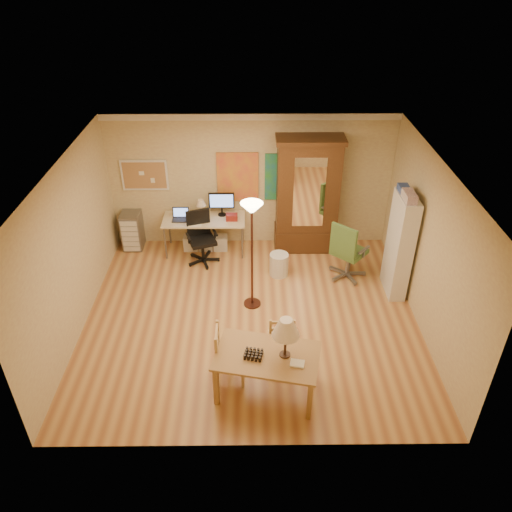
{
  "coord_description": "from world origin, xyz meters",
  "views": [
    {
      "loc": [
        0.02,
        -6.48,
        5.41
      ],
      "look_at": [
        0.08,
        0.3,
        1.03
      ],
      "focal_mm": 35.0,
      "sensor_mm": 36.0,
      "label": 1
    }
  ],
  "objects_px": {
    "office_chair_black": "(202,249)",
    "office_chair_green": "(347,263)",
    "armoire": "(307,202)",
    "computer_desk": "(206,230)",
    "bookshelf": "(400,246)",
    "dining_table": "(274,348)"
  },
  "relations": [
    {
      "from": "dining_table",
      "to": "office_chair_black",
      "type": "relative_size",
      "value": 1.48
    },
    {
      "from": "bookshelf",
      "to": "office_chair_black",
      "type": "bearing_deg",
      "value": 164.32
    },
    {
      "from": "dining_table",
      "to": "office_chair_black",
      "type": "xyz_separation_m",
      "value": [
        -1.25,
        3.36,
        -0.55
      ]
    },
    {
      "from": "office_chair_green",
      "to": "bookshelf",
      "type": "bearing_deg",
      "value": -27.2
    },
    {
      "from": "office_chair_green",
      "to": "armoire",
      "type": "bearing_deg",
      "value": 122.0
    },
    {
      "from": "dining_table",
      "to": "bookshelf",
      "type": "bearing_deg",
      "value": 46.58
    },
    {
      "from": "computer_desk",
      "to": "bookshelf",
      "type": "bearing_deg",
      "value": -22.1
    },
    {
      "from": "computer_desk",
      "to": "office_chair_green",
      "type": "distance_m",
      "value": 2.84
    },
    {
      "from": "office_chair_green",
      "to": "armoire",
      "type": "distance_m",
      "value": 1.45
    },
    {
      "from": "computer_desk",
      "to": "office_chair_green",
      "type": "bearing_deg",
      "value": -20.52
    },
    {
      "from": "dining_table",
      "to": "computer_desk",
      "type": "bearing_deg",
      "value": 107.53
    },
    {
      "from": "dining_table",
      "to": "armoire",
      "type": "height_order",
      "value": "armoire"
    },
    {
      "from": "dining_table",
      "to": "computer_desk",
      "type": "height_order",
      "value": "dining_table"
    },
    {
      "from": "dining_table",
      "to": "bookshelf",
      "type": "distance_m",
      "value": 3.27
    },
    {
      "from": "armoire",
      "to": "dining_table",
      "type": "bearing_deg",
      "value": -101.63
    },
    {
      "from": "office_chair_green",
      "to": "armoire",
      "type": "xyz_separation_m",
      "value": [
        -0.67,
        1.08,
        0.7
      ]
    },
    {
      "from": "office_chair_black",
      "to": "bookshelf",
      "type": "xyz_separation_m",
      "value": [
        3.5,
        -0.98,
        0.65
      ]
    },
    {
      "from": "computer_desk",
      "to": "office_chair_black",
      "type": "xyz_separation_m",
      "value": [
        -0.06,
        -0.42,
        -0.17
      ]
    },
    {
      "from": "office_chair_black",
      "to": "office_chair_green",
      "type": "xyz_separation_m",
      "value": [
        2.71,
        -0.58,
        0.04
      ]
    },
    {
      "from": "armoire",
      "to": "office_chair_green",
      "type": "bearing_deg",
      "value": -58.0
    },
    {
      "from": "office_chair_green",
      "to": "bookshelf",
      "type": "relative_size",
      "value": 0.63
    },
    {
      "from": "computer_desk",
      "to": "armoire",
      "type": "bearing_deg",
      "value": 2.37
    }
  ]
}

